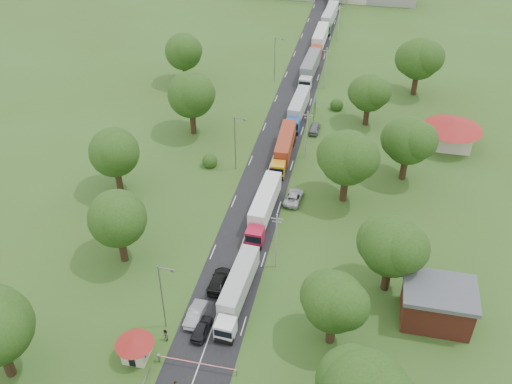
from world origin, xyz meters
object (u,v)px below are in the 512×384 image
(boom_barrier, at_px, (186,361))
(truck_0, at_px, (237,290))
(guard_booth, at_px, (135,345))
(info_sign, at_px, (315,105))
(car_lane_front, at_px, (202,329))
(car_lane_mid, at_px, (196,314))

(boom_barrier, distance_m, truck_0, 11.39)
(boom_barrier, distance_m, guard_booth, 5.98)
(info_sign, xyz_separation_m, car_lane_front, (-6.20, -55.00, -2.28))
(guard_booth, xyz_separation_m, car_lane_front, (6.20, 5.00, -1.44))
(truck_0, height_order, car_lane_mid, truck_0)
(guard_booth, height_order, info_sign, info_sign)
(car_lane_front, bearing_deg, truck_0, -114.18)
(boom_barrier, bearing_deg, guard_booth, -179.99)
(boom_barrier, height_order, guard_booth, guard_booth)
(boom_barrier, xyz_separation_m, car_lane_front, (0.36, 5.00, -0.17))
(guard_booth, relative_size, truck_0, 0.32)
(boom_barrier, height_order, info_sign, info_sign)
(guard_booth, bearing_deg, car_lane_mid, 55.03)
(guard_booth, relative_size, car_lane_mid, 0.90)
(truck_0, distance_m, car_lane_front, 6.67)
(truck_0, bearing_deg, boom_barrier, -106.92)
(boom_barrier, bearing_deg, info_sign, 83.76)
(boom_barrier, xyz_separation_m, info_sign, (6.56, 60.00, 2.11))
(info_sign, height_order, truck_0, info_sign)
(car_lane_mid, bearing_deg, car_lane_front, 123.40)
(car_lane_front, bearing_deg, boom_barrier, 88.44)
(guard_booth, distance_m, car_lane_front, 8.09)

